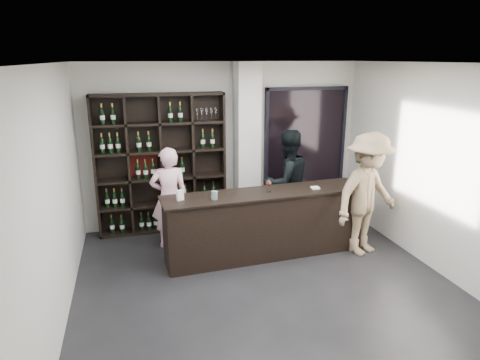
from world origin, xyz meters
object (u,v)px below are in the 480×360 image
object	(u,v)px
taster_black	(287,183)
customer	(367,194)
wine_shelf	(161,164)
tasting_counter	(265,224)
taster_pink	(169,198)

from	to	relation	value
taster_black	customer	bearing A→B (deg)	116.14
wine_shelf	taster_black	size ratio (longest dim) A/B	1.32
taster_black	wine_shelf	bearing A→B (deg)	-31.99
wine_shelf	taster_black	bearing A→B (deg)	-17.94
tasting_counter	taster_black	xyz separation A→B (m)	(0.63, 0.77, 0.39)
taster_black	customer	size ratio (longest dim) A/B	0.95
wine_shelf	tasting_counter	xyz separation A→B (m)	(1.42, -1.43, -0.68)
tasting_counter	taster_pink	xyz separation A→B (m)	(-1.37, 0.72, 0.30)
wine_shelf	taster_pink	world-z (taller)	wine_shelf
customer	wine_shelf	bearing A→B (deg)	128.92
taster_pink	wine_shelf	bearing A→B (deg)	-83.23
wine_shelf	customer	world-z (taller)	wine_shelf
tasting_counter	taster_pink	size ratio (longest dim) A/B	1.91
tasting_counter	taster_black	bearing A→B (deg)	47.34
tasting_counter	customer	bearing A→B (deg)	-14.39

